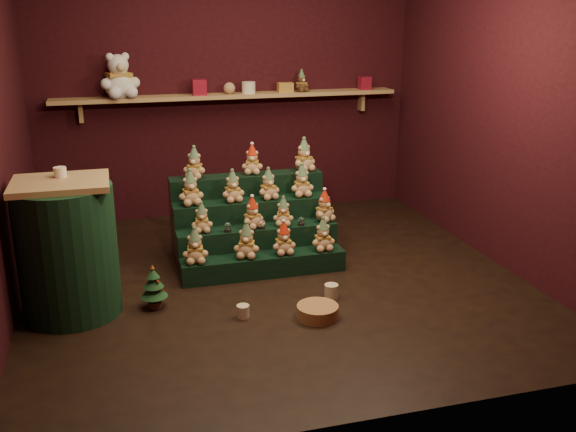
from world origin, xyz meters
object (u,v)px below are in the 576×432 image
object	(u,v)px
side_table	(67,249)
wicker_basket	(318,312)
mug_left	(243,311)
snow_globe_c	(301,221)
mini_christmas_tree	(154,287)
riser_tier_front	(264,265)
snow_globe_a	(228,227)
snow_globe_b	(262,224)
mug_right	(331,291)
white_bear	(118,70)
brown_bear	(302,81)

from	to	relation	value
side_table	wicker_basket	bearing A→B (deg)	-18.41
mug_left	wicker_basket	size ratio (longest dim) A/B	0.31
snow_globe_c	mini_christmas_tree	bearing A→B (deg)	-157.37
snow_globe_c	wicker_basket	size ratio (longest dim) A/B	0.25
riser_tier_front	snow_globe_a	bearing A→B (deg)	149.47
riser_tier_front	snow_globe_a	size ratio (longest dim) A/B	16.73
riser_tier_front	wicker_basket	size ratio (longest dim) A/B	4.56
snow_globe_a	snow_globe_b	world-z (taller)	snow_globe_a
mug_right	wicker_basket	size ratio (longest dim) A/B	0.35
riser_tier_front	mug_right	xyz separation A→B (m)	(0.41, -0.58, -0.04)
mug_left	mini_christmas_tree	bearing A→B (deg)	151.04
white_bear	mini_christmas_tree	bearing A→B (deg)	-101.79
riser_tier_front	brown_bear	distance (m)	2.33
white_bear	brown_bear	bearing A→B (deg)	-14.40
snow_globe_c	mug_left	world-z (taller)	snow_globe_c
wicker_basket	white_bear	distance (m)	3.26
riser_tier_front	mini_christmas_tree	world-z (taller)	mini_christmas_tree
snow_globe_b	side_table	distance (m)	1.63
riser_tier_front	snow_globe_c	size ratio (longest dim) A/B	18.08
riser_tier_front	mug_right	distance (m)	0.71
snow_globe_a	snow_globe_b	distance (m)	0.30
snow_globe_c	side_table	distance (m)	1.97
wicker_basket	white_bear	world-z (taller)	white_bear
white_bear	wicker_basket	bearing A→B (deg)	-78.95
snow_globe_c	mug_left	distance (m)	1.19
mug_right	white_bear	distance (m)	3.11
snow_globe_a	side_table	bearing A→B (deg)	-159.55
snow_globe_b	snow_globe_c	size ratio (longest dim) A/B	1.03
snow_globe_c	mini_christmas_tree	distance (m)	1.45
snow_globe_a	mini_christmas_tree	bearing A→B (deg)	-140.61
wicker_basket	riser_tier_front	bearing A→B (deg)	102.43
riser_tier_front	wicker_basket	distance (m)	0.90
snow_globe_b	snow_globe_c	bearing A→B (deg)	0.00
snow_globe_c	brown_bear	size ratio (longest dim) A/B	0.35
mug_right	mug_left	bearing A→B (deg)	-168.62
mug_left	wicker_basket	distance (m)	0.55
riser_tier_front	snow_globe_c	distance (m)	0.51
mini_christmas_tree	mug_right	xyz separation A→B (m)	(1.35, -0.19, -0.12)
riser_tier_front	brown_bear	world-z (taller)	brown_bear
side_table	wicker_basket	xyz separation A→B (m)	(1.72, -0.57, -0.45)
riser_tier_front	side_table	distance (m)	1.61
snow_globe_a	white_bear	world-z (taller)	white_bear
snow_globe_b	mini_christmas_tree	distance (m)	1.14
mug_left	snow_globe_a	bearing A→B (deg)	86.19
snow_globe_a	white_bear	xyz separation A→B (m)	(-0.77, 1.55, 1.19)
snow_globe_b	brown_bear	xyz separation A→B (m)	(0.81, 1.55, 1.03)
snow_globe_b	mini_christmas_tree	xyz separation A→B (m)	(-0.97, -0.55, -0.23)
snow_globe_c	mug_right	bearing A→B (deg)	-87.96
side_table	mug_right	distance (m)	2.01
mini_christmas_tree	snow_globe_b	bearing A→B (deg)	29.65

